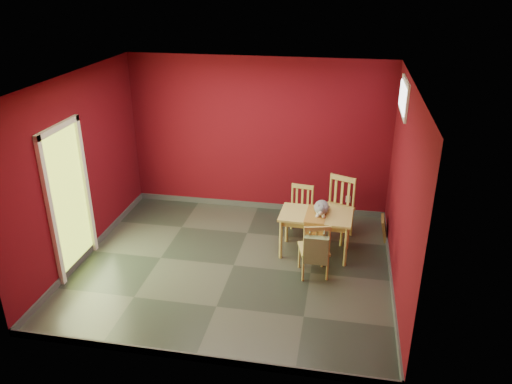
% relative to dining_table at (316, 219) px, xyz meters
% --- Properties ---
extents(ground, '(4.50, 4.50, 0.00)m').
position_rel_dining_table_xyz_m(ground, '(-1.13, -0.57, -0.58)').
color(ground, '#2D342D').
rests_on(ground, ground).
extents(room_shell, '(4.50, 4.50, 4.50)m').
position_rel_dining_table_xyz_m(room_shell, '(-1.13, -0.57, -0.53)').
color(room_shell, '#540811').
rests_on(room_shell, ground).
extents(doorway, '(0.06, 1.01, 2.13)m').
position_rel_dining_table_xyz_m(doorway, '(-3.36, -0.97, 0.55)').
color(doorway, '#B7D838').
rests_on(doorway, ground).
extents(window, '(0.05, 0.90, 0.50)m').
position_rel_dining_table_xyz_m(window, '(1.09, 0.43, 1.77)').
color(window, white).
rests_on(window, room_shell).
extents(outlet_plate, '(0.08, 0.02, 0.12)m').
position_rel_dining_table_xyz_m(outlet_plate, '(0.47, 1.42, -0.28)').
color(outlet_plate, silver).
rests_on(outlet_plate, room_shell).
extents(dining_table, '(1.08, 0.66, 0.66)m').
position_rel_dining_table_xyz_m(dining_table, '(0.00, 0.00, 0.00)').
color(dining_table, tan).
rests_on(dining_table, ground).
extents(table_runner, '(0.32, 0.63, 0.31)m').
position_rel_dining_table_xyz_m(table_runner, '(-0.00, -0.10, 0.04)').
color(table_runner, olive).
rests_on(table_runner, dining_table).
extents(chair_far_left, '(0.43, 0.43, 0.83)m').
position_rel_dining_table_xyz_m(chair_far_left, '(-0.29, 0.57, -0.16)').
color(chair_far_left, tan).
rests_on(chair_far_left, ground).
extents(chair_far_right, '(0.61, 0.61, 1.00)m').
position_rel_dining_table_xyz_m(chair_far_right, '(0.30, 0.60, -0.07)').
color(chair_far_right, tan).
rests_on(chair_far_right, ground).
extents(chair_near, '(0.48, 0.48, 0.85)m').
position_rel_dining_table_xyz_m(chair_near, '(0.03, -0.61, -0.15)').
color(chair_near, tan).
rests_on(chair_near, ground).
extents(tote_bag, '(0.33, 0.19, 0.46)m').
position_rel_dining_table_xyz_m(tote_bag, '(0.06, -0.81, -0.05)').
color(tote_bag, '#6F8454').
rests_on(tote_bag, chair_near).
extents(cat, '(0.27, 0.47, 0.23)m').
position_rel_dining_table_xyz_m(cat, '(0.07, 0.08, 0.20)').
color(cat, slate).
rests_on(cat, table_runner).
extents(picture_frame, '(0.13, 0.36, 0.36)m').
position_rel_dining_table_xyz_m(picture_frame, '(1.06, 0.68, -0.40)').
color(picture_frame, brown).
rests_on(picture_frame, ground).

